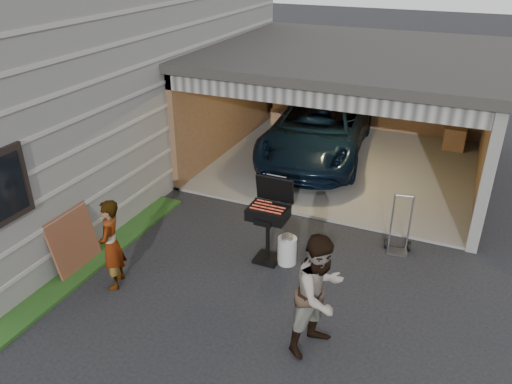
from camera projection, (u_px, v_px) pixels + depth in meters
ground at (191, 311)px, 7.72m from camera, size 80.00×80.00×0.00m
house at (51, 52)px, 11.90m from camera, size 7.00×11.00×5.50m
groundcover_strip at (31, 310)px, 7.70m from camera, size 0.50×8.00×0.06m
garage at (355, 90)px, 12.16m from camera, size 6.80×6.30×2.90m
minivan at (318, 131)px, 12.88m from camera, size 2.94×5.38×1.43m
woman at (111, 245)px, 7.97m from camera, size 0.56×0.67×1.56m
man at (320, 294)px, 6.68m from camera, size 0.98×1.07×1.79m
bbq_grill at (269, 215)px, 8.58m from camera, size 0.68×0.60×1.52m
propane_tank at (287, 250)px, 8.77m from camera, size 0.40×0.40×0.51m
plywood_panel at (73, 241)px, 8.52m from camera, size 0.27×0.97×1.07m
hand_truck at (398, 240)px, 9.12m from camera, size 0.49×0.41×1.14m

